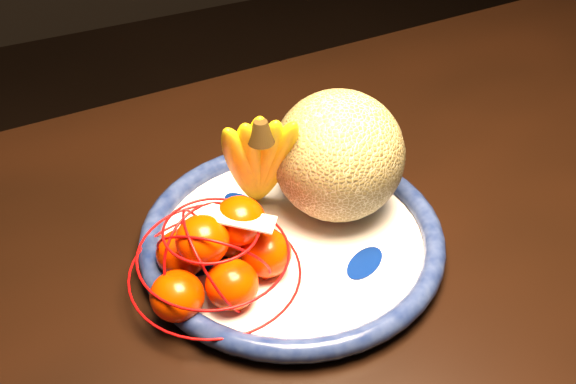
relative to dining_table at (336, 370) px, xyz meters
name	(u,v)px	position (x,y,z in m)	size (l,w,h in m)	color
dining_table	(336,370)	(0.00, 0.00, 0.00)	(1.61, 1.02, 0.78)	black
fruit_bowl	(292,239)	(0.00, 0.11, 0.10)	(0.32, 0.32, 0.03)	white
cantaloupe	(338,156)	(0.06, 0.13, 0.17)	(0.14, 0.14, 0.14)	olive
banana_bunch	(258,158)	(-0.02, 0.16, 0.17)	(0.10, 0.10, 0.15)	yellow
mandarin_bag	(218,255)	(-0.09, 0.08, 0.13)	(0.18, 0.18, 0.11)	#FF2701
price_tag	(237,218)	(-0.07, 0.08, 0.17)	(0.07, 0.03, 0.00)	white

